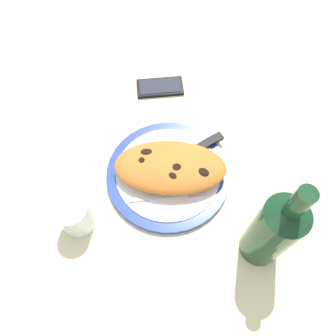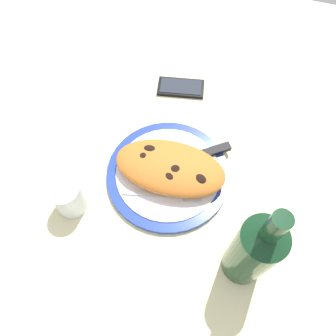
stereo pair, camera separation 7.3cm
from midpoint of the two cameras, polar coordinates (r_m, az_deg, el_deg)
ground_plane at (r=77.10cm, az=-2.68°, el=-2.05°), size 150.00×150.00×3.00cm
plate at (r=75.06cm, az=-2.75°, el=-1.29°), size 28.36×28.36×1.63cm
calzone at (r=72.22cm, az=-2.42°, el=0.22°), size 25.45×14.52×5.08cm
fork at (r=71.60cm, az=-1.72°, el=-5.05°), size 17.50×5.37×0.40cm
knife at (r=76.49cm, az=1.95°, el=2.83°), size 19.38×15.21×1.20cm
smartphone at (r=90.44cm, az=-3.76°, el=13.80°), size 13.34×8.36×1.16cm
water_glass at (r=71.47cm, az=-18.73°, el=-8.44°), size 6.86×6.86×8.54cm
wine_bottle at (r=60.76cm, az=14.71°, el=-10.95°), size 7.84×7.84×27.93cm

